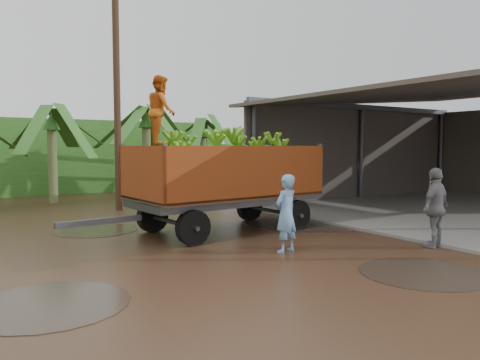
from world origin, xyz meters
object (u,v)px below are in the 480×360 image
object	(u,v)px
banana_trailer	(224,176)
man_grey	(436,208)
man_blue	(286,213)
utility_pole	(117,91)

from	to	relation	value
banana_trailer	man_grey	world-z (taller)	banana_trailer
man_blue	utility_pole	xyz separation A→B (m)	(-0.87, 8.59, 3.42)
man_blue	utility_pole	size ratio (longest dim) A/B	0.20
man_blue	banana_trailer	bearing A→B (deg)	-106.38
banana_trailer	utility_pole	bearing A→B (deg)	96.11
man_blue	man_grey	size ratio (longest dim) A/B	0.93
man_grey	utility_pole	world-z (taller)	utility_pole
banana_trailer	utility_pole	world-z (taller)	utility_pole
man_blue	utility_pole	world-z (taller)	utility_pole
man_blue	man_grey	distance (m)	3.49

